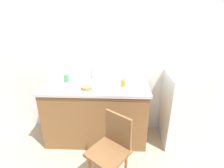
# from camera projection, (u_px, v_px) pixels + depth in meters

# --- Properties ---
(back_wall) EXTENTS (4.80, 0.10, 2.53)m
(back_wall) POSITION_uv_depth(u_px,v_px,m) (103.00, 58.00, 2.74)
(back_wall) COLOR silver
(back_wall) RESTS_ON ground_plane
(cabinet_base) EXTENTS (1.52, 0.60, 0.90)m
(cabinet_base) POSITION_uv_depth(u_px,v_px,m) (96.00, 114.00, 2.74)
(cabinet_base) COLOR brown
(cabinet_base) RESTS_ON ground_plane
(countertop) EXTENTS (1.56, 0.64, 0.04)m
(countertop) POSITION_uv_depth(u_px,v_px,m) (95.00, 87.00, 2.56)
(countertop) COLOR #B7B7BC
(countertop) RESTS_ON cabinet_base
(faucet) EXTENTS (0.02, 0.02, 0.30)m
(faucet) POSITION_uv_depth(u_px,v_px,m) (95.00, 70.00, 2.72)
(faucet) COLOR #B7B7BC
(faucet) RESTS_ON countertop
(refrigerator) EXTENTS (0.56, 0.59, 1.11)m
(refrigerator) POSITION_uv_depth(u_px,v_px,m) (183.00, 110.00, 2.65)
(refrigerator) COLOR silver
(refrigerator) RESTS_ON ground_plane
(chair) EXTENTS (0.56, 0.56, 0.89)m
(chair) POSITION_uv_depth(u_px,v_px,m) (111.00, 148.00, 2.00)
(chair) COLOR brown
(chair) RESTS_ON ground_plane
(dish_tray) EXTENTS (0.28, 0.20, 0.05)m
(dish_tray) POSITION_uv_depth(u_px,v_px,m) (105.00, 83.00, 2.58)
(dish_tray) COLOR white
(dish_tray) RESTS_ON countertop
(terracotta_bowl) EXTENTS (0.15, 0.15, 0.04)m
(terracotta_bowl) POSITION_uv_depth(u_px,v_px,m) (87.00, 88.00, 2.43)
(terracotta_bowl) COLOR #C67042
(terracotta_bowl) RESTS_ON countertop
(cup_orange) EXTENTS (0.07, 0.07, 0.10)m
(cup_orange) POSITION_uv_depth(u_px,v_px,m) (123.00, 83.00, 2.51)
(cup_orange) COLOR orange
(cup_orange) RESTS_ON countertop
(cup_green) EXTENTS (0.07, 0.07, 0.11)m
(cup_green) POSITION_uv_depth(u_px,v_px,m) (67.00, 78.00, 2.67)
(cup_green) COLOR green
(cup_green) RESTS_ON countertop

